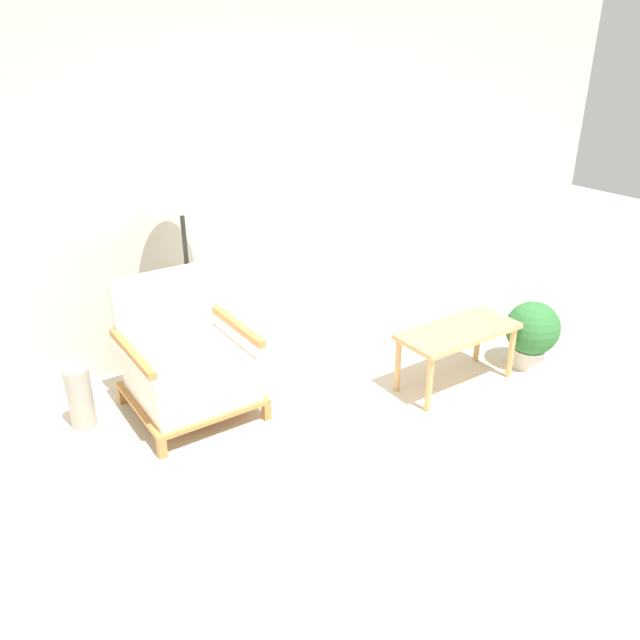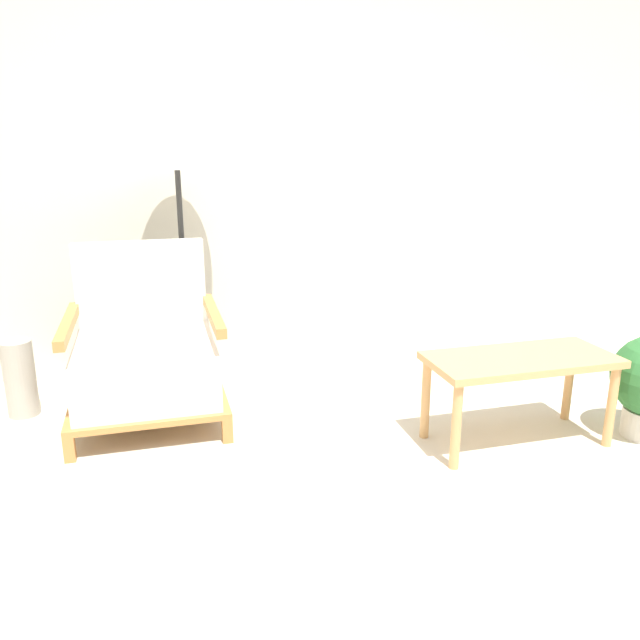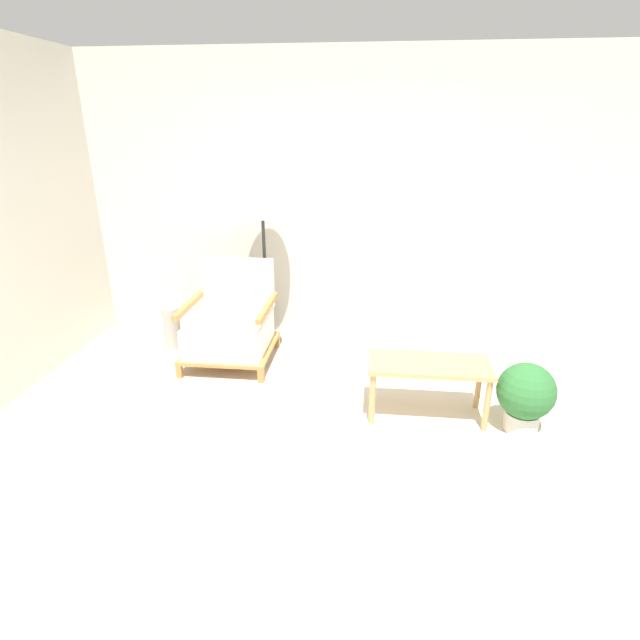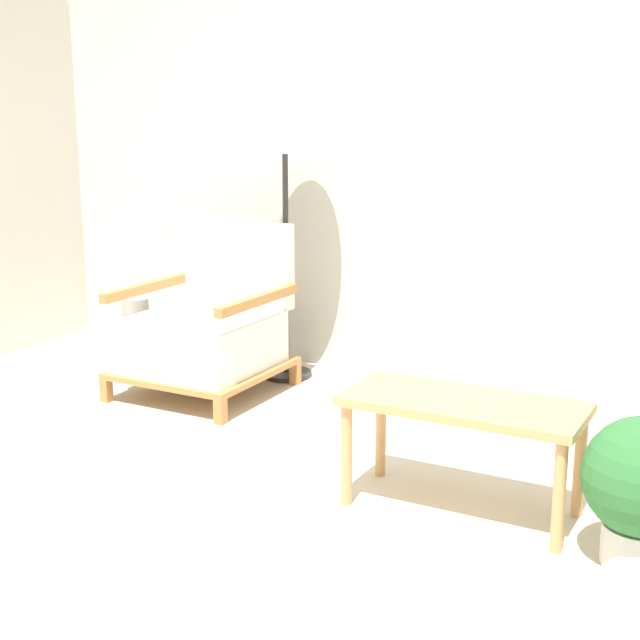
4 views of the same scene
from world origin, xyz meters
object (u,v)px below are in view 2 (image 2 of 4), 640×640
Objects in this scene: armchair at (146,357)px; vase at (20,378)px; floor_lamp at (176,155)px; coffee_table at (520,368)px.

armchair is 0.69m from vase.
armchair is at bearing -118.37° from floor_lamp.
armchair is at bearing 155.80° from coffee_table.
armchair reaches higher than coffee_table.
vase is (-0.89, -0.24, -1.13)m from floor_lamp.
coffee_table is at bearing -39.50° from floor_lamp.
floor_lamp is 3.70× the size of vase.
armchair is 1.87m from coffee_table.
floor_lamp is at bearing 140.50° from coffee_table.
floor_lamp is 1.72× the size of coffee_table.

